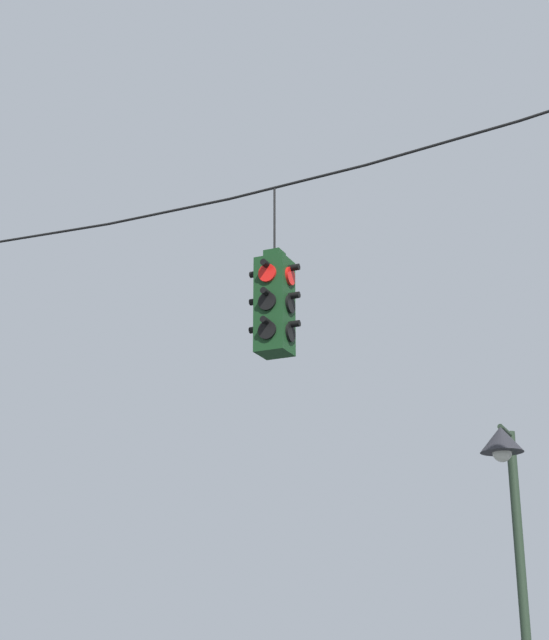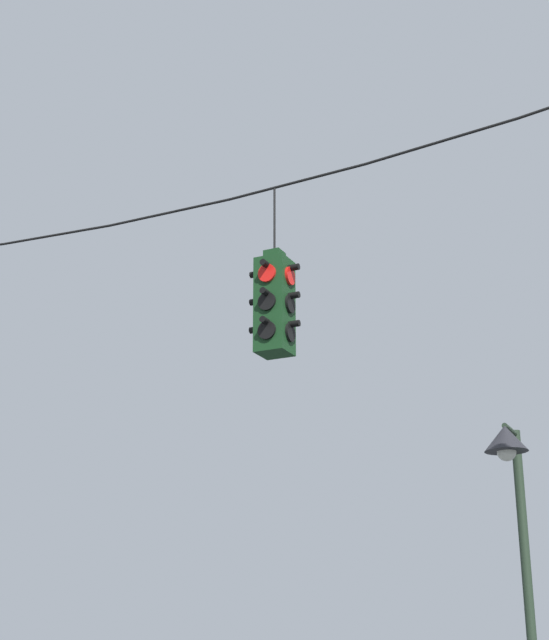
% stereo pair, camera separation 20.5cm
% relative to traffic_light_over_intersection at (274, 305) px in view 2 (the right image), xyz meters
% --- Properties ---
extents(span_wire, '(11.49, 0.03, 0.43)m').
position_rel_traffic_light_over_intersection_xyz_m(span_wire, '(-1.39, 0.00, 1.49)').
color(span_wire, black).
extents(traffic_light_over_intersection, '(0.58, 0.58, 1.93)m').
position_rel_traffic_light_over_intersection_xyz_m(traffic_light_over_intersection, '(0.00, 0.00, 0.00)').
color(traffic_light_over_intersection, '#143819').
extents(street_lamp, '(0.53, 0.91, 4.39)m').
position_rel_traffic_light_over_intersection_xyz_m(street_lamp, '(1.70, 3.14, -1.81)').
color(street_lamp, '#233323').
rests_on(street_lamp, ground_plane).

